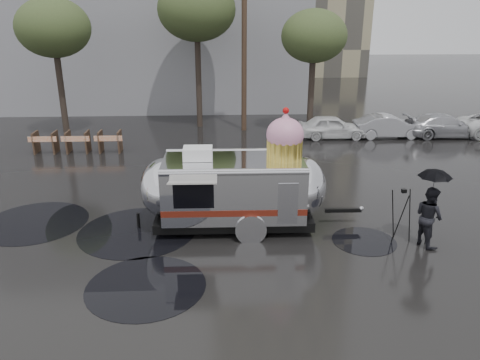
{
  "coord_description": "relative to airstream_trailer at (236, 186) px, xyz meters",
  "views": [
    {
      "loc": [
        1.07,
        -11.62,
        6.35
      ],
      "look_at": [
        1.7,
        1.61,
        1.52
      ],
      "focal_mm": 35.0,
      "sensor_mm": 36.0,
      "label": 1
    }
  ],
  "objects": [
    {
      "name": "person_right",
      "position": [
        5.37,
        -1.48,
        -0.45
      ],
      "size": [
        0.71,
        0.95,
        1.76
      ],
      "primitive_type": "imported",
      "rotation": [
        0.0,
        0.0,
        1.89
      ],
      "color": "black",
      "rests_on": "ground"
    },
    {
      "name": "grey_building",
      "position": [
        -5.58,
        22.4,
        5.17
      ],
      "size": [
        22.0,
        12.0,
        13.0
      ],
      "primitive_type": "cube",
      "color": "slate",
      "rests_on": "ground"
    },
    {
      "name": "tree_right",
      "position": [
        4.42,
        11.4,
        3.72
      ],
      "size": [
        3.36,
        3.36,
        6.42
      ],
      "color": "#382D26",
      "rests_on": "ground"
    },
    {
      "name": "puddles",
      "position": [
        -3.87,
        -1.05,
        -1.33
      ],
      "size": [
        14.27,
        6.97,
        0.01
      ],
      "color": "black",
      "rests_on": "ground"
    },
    {
      "name": "tree_left",
      "position": [
        -8.58,
        11.4,
        4.15
      ],
      "size": [
        3.64,
        3.64,
        6.95
      ],
      "color": "#382D26",
      "rests_on": "ground"
    },
    {
      "name": "airstream_trailer",
      "position": [
        0.0,
        0.0,
        0.0
      ],
      "size": [
        7.06,
        2.69,
        3.8
      ],
      "rotation": [
        0.0,
        0.0,
        -0.01
      ],
      "color": "silver",
      "rests_on": "ground"
    },
    {
      "name": "utility_pole",
      "position": [
        0.92,
        12.4,
        3.29
      ],
      "size": [
        1.6,
        0.28,
        9.0
      ],
      "color": "#473323",
      "rests_on": "ground"
    },
    {
      "name": "umbrella_black",
      "position": [
        5.37,
        -1.48,
        0.59
      ],
      "size": [
        1.11,
        1.11,
        2.31
      ],
      "color": "black",
      "rests_on": "ground"
    },
    {
      "name": "ground",
      "position": [
        -1.58,
        -1.6,
        -1.33
      ],
      "size": [
        120.0,
        120.0,
        0.0
      ],
      "primitive_type": "plane",
      "color": "black",
      "rests_on": "ground"
    },
    {
      "name": "tree_mid",
      "position": [
        -1.58,
        13.4,
        5.01
      ],
      "size": [
        4.2,
        4.2,
        8.03
      ],
      "color": "#382D26",
      "rests_on": "ground"
    },
    {
      "name": "barricade_row",
      "position": [
        -7.13,
        8.36,
        -0.81
      ],
      "size": [
        4.3,
        0.8,
        1.0
      ],
      "color": "#473323",
      "rests_on": "ground"
    },
    {
      "name": "tripod",
      "position": [
        4.71,
        -1.13,
        -0.38
      ],
      "size": [
        0.6,
        0.65,
        1.59
      ],
      "rotation": [
        0.0,
        0.0,
        0.09
      ],
      "color": "black",
      "rests_on": "ground"
    },
    {
      "name": "parked_cars",
      "position": [
        10.2,
        10.4,
        -0.61
      ],
      "size": [
        13.2,
        1.9,
        1.5
      ],
      "color": "silver",
      "rests_on": "ground"
    }
  ]
}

